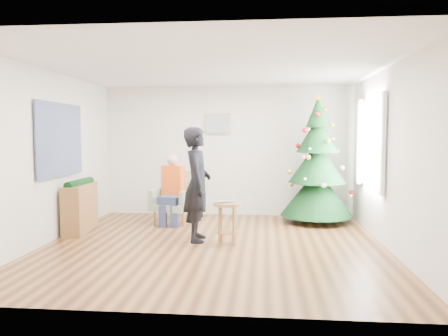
# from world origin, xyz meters

# --- Properties ---
(floor) EXTENTS (5.00, 5.00, 0.00)m
(floor) POSITION_xyz_m (0.00, 0.00, 0.00)
(floor) COLOR brown
(floor) RESTS_ON ground
(ceiling) EXTENTS (5.00, 5.00, 0.00)m
(ceiling) POSITION_xyz_m (0.00, 0.00, 2.60)
(ceiling) COLOR white
(ceiling) RESTS_ON wall_back
(wall_back) EXTENTS (5.00, 0.00, 5.00)m
(wall_back) POSITION_xyz_m (0.00, 2.50, 1.30)
(wall_back) COLOR silver
(wall_back) RESTS_ON floor
(wall_front) EXTENTS (5.00, 0.00, 5.00)m
(wall_front) POSITION_xyz_m (0.00, -2.50, 1.30)
(wall_front) COLOR silver
(wall_front) RESTS_ON floor
(wall_left) EXTENTS (0.00, 5.00, 5.00)m
(wall_left) POSITION_xyz_m (-2.50, 0.00, 1.30)
(wall_left) COLOR silver
(wall_left) RESTS_ON floor
(wall_right) EXTENTS (0.00, 5.00, 5.00)m
(wall_right) POSITION_xyz_m (2.50, 0.00, 1.30)
(wall_right) COLOR silver
(wall_right) RESTS_ON floor
(window_panel) EXTENTS (0.04, 1.30, 1.40)m
(window_panel) POSITION_xyz_m (2.47, 1.00, 1.50)
(window_panel) COLOR white
(window_panel) RESTS_ON wall_right
(curtains) EXTENTS (0.05, 1.75, 1.50)m
(curtains) POSITION_xyz_m (2.44, 1.00, 1.50)
(curtains) COLOR white
(curtains) RESTS_ON wall_right
(christmas_tree) EXTENTS (1.33, 1.33, 2.40)m
(christmas_tree) POSITION_xyz_m (1.71, 1.89, 1.08)
(christmas_tree) COLOR #3F2816
(christmas_tree) RESTS_ON floor
(stool) EXTENTS (0.42, 0.42, 0.62)m
(stool) POSITION_xyz_m (0.20, 0.07, 0.32)
(stool) COLOR brown
(stool) RESTS_ON floor
(laptop) EXTENTS (0.41, 0.38, 0.03)m
(laptop) POSITION_xyz_m (0.20, 0.07, 0.64)
(laptop) COLOR silver
(laptop) RESTS_ON stool
(armchair) EXTENTS (0.80, 0.77, 0.97)m
(armchair) POSITION_xyz_m (-0.92, 1.50, 0.35)
(armchair) COLOR gray
(armchair) RESTS_ON floor
(seated_person) EXTENTS (0.45, 0.60, 1.27)m
(seated_person) POSITION_xyz_m (-0.93, 1.45, 0.65)
(seated_person) COLOR navy
(seated_person) RESTS_ON armchair
(standing_man) EXTENTS (0.48, 0.68, 1.75)m
(standing_man) POSITION_xyz_m (-0.28, 0.27, 0.87)
(standing_man) COLOR black
(standing_man) RESTS_ON floor
(game_controller) EXTENTS (0.05, 0.13, 0.04)m
(game_controller) POSITION_xyz_m (-0.09, 0.24, 1.16)
(game_controller) COLOR white
(game_controller) RESTS_ON standing_man
(console) EXTENTS (0.39, 1.02, 0.80)m
(console) POSITION_xyz_m (-2.33, 0.68, 0.40)
(console) COLOR brown
(console) RESTS_ON floor
(garland) EXTENTS (0.14, 0.90, 0.14)m
(garland) POSITION_xyz_m (-2.33, 0.68, 0.82)
(garland) COLOR black
(garland) RESTS_ON console
(tapestry) EXTENTS (0.03, 1.50, 1.15)m
(tapestry) POSITION_xyz_m (-2.46, 0.30, 1.55)
(tapestry) COLOR black
(tapestry) RESTS_ON wall_left
(framed_picture) EXTENTS (0.52, 0.05, 0.42)m
(framed_picture) POSITION_xyz_m (-0.20, 2.46, 1.85)
(framed_picture) COLOR tan
(framed_picture) RESTS_ON wall_back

